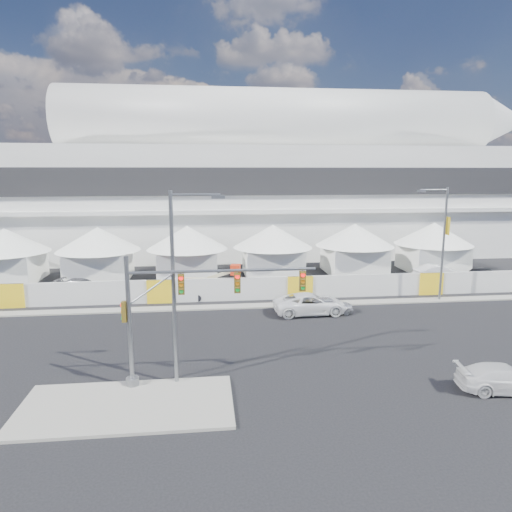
{
  "coord_description": "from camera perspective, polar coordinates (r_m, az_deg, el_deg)",
  "views": [
    {
      "loc": [
        -2.16,
        -23.46,
        11.01
      ],
      "look_at": [
        1.63,
        10.0,
        4.72
      ],
      "focal_mm": 32.0,
      "sensor_mm": 36.0,
      "label": 1
    }
  ],
  "objects": [
    {
      "name": "median_island",
      "position": [
        23.51,
        -15.84,
        -17.56
      ],
      "size": [
        10.0,
        5.0,
        0.15
      ],
      "primitive_type": "cube",
      "color": "gray",
      "rests_on": "ground"
    },
    {
      "name": "lot_car_c",
      "position": [
        44.28,
        -20.9,
        -3.6
      ],
      "size": [
        3.32,
        5.12,
        1.38
      ],
      "primitive_type": "imported",
      "rotation": [
        0.0,
        0.0,
        1.25
      ],
      "color": "#9E9DA1",
      "rests_on": "ground"
    },
    {
      "name": "sedan_silver",
      "position": [
        36.21,
        8.92,
        -6.11
      ],
      "size": [
        1.85,
        4.1,
        1.37
      ],
      "primitive_type": "imported",
      "rotation": [
        0.0,
        0.0,
        1.63
      ],
      "color": "silver",
      "rests_on": "ground"
    },
    {
      "name": "pickup_near",
      "position": [
        26.98,
        28.66,
        -13.29
      ],
      "size": [
        2.61,
        4.94,
        1.36
      ],
      "primitive_type": "imported",
      "rotation": [
        0.0,
        0.0,
        1.42
      ],
      "color": "silver",
      "rests_on": "ground"
    },
    {
      "name": "traffic_mast",
      "position": [
        23.59,
        -10.3,
        -6.94
      ],
      "size": [
        9.82,
        0.66,
        6.76
      ],
      "color": "slate",
      "rests_on": "median_island"
    },
    {
      "name": "streetlight_curb",
      "position": [
        41.39,
        22.18,
        2.33
      ],
      "size": [
        2.87,
        0.65,
        9.7
      ],
      "color": "slate",
      "rests_on": "ground"
    },
    {
      "name": "boom_lift",
      "position": [
        40.27,
        -7.62,
        -4.13
      ],
      "size": [
        6.33,
        2.04,
        3.14
      ],
      "rotation": [
        0.0,
        0.0,
        -0.22
      ],
      "color": "red",
      "rests_on": "ground"
    },
    {
      "name": "ground",
      "position": [
        26.0,
        -1.12,
        -14.46
      ],
      "size": [
        160.0,
        160.0,
        0.0
      ],
      "primitive_type": "plane",
      "color": "black",
      "rests_on": "ground"
    },
    {
      "name": "lot_car_b",
      "position": [
        51.22,
        26.67,
        -2.08
      ],
      "size": [
        2.84,
        4.86,
        1.55
      ],
      "primitive_type": "imported",
      "rotation": [
        0.0,
        0.0,
        1.8
      ],
      "color": "black",
      "rests_on": "ground"
    },
    {
      "name": "streetlight_median",
      "position": [
        23.27,
        -9.68,
        -2.36
      ],
      "size": [
        2.75,
        0.28,
        9.94
      ],
      "color": "gray",
      "rests_on": "median_island"
    },
    {
      "name": "hoarding_fence",
      "position": [
        40.09,
        5.51,
        -3.92
      ],
      "size": [
        70.0,
        0.25,
        2.0
      ],
      "primitive_type": "cube",
      "color": "silver",
      "rests_on": "ground"
    },
    {
      "name": "far_curb",
      "position": [
        43.63,
        24.42,
        -4.92
      ],
      "size": [
        80.0,
        1.2,
        0.12
      ],
      "primitive_type": "cube",
      "color": "gray",
      "rests_on": "ground"
    },
    {
      "name": "lot_car_a",
      "position": [
        50.21,
        21.79,
        -1.92
      ],
      "size": [
        1.77,
        4.83,
        1.58
      ],
      "primitive_type": "imported",
      "rotation": [
        0.0,
        0.0,
        1.59
      ],
      "color": "white",
      "rests_on": "ground"
    },
    {
      "name": "stadium",
      "position": [
        65.88,
        3.08,
        9.22
      ],
      "size": [
        80.0,
        24.8,
        21.98
      ],
      "color": "silver",
      "rests_on": "ground"
    },
    {
      "name": "pickup_curb",
      "position": [
        36.04,
        6.83,
        -5.94
      ],
      "size": [
        2.85,
        5.87,
        1.61
      ],
      "primitive_type": "imported",
      "rotation": [
        0.0,
        0.0,
        1.6
      ],
      "color": "white",
      "rests_on": "ground"
    },
    {
      "name": "tent_row",
      "position": [
        48.18,
        -3.21,
        1.18
      ],
      "size": [
        53.4,
        8.4,
        5.4
      ],
      "color": "white",
      "rests_on": "ground"
    }
  ]
}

